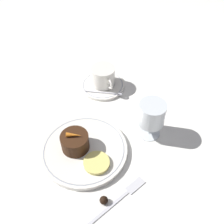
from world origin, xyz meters
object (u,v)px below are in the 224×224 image
wine_glass (152,116)px  fork (121,197)px  coffee_cup (103,76)px  dinner_plate (84,150)px  dessert_cake (75,142)px

wine_glass → fork: bearing=-51.1°
wine_glass → coffee_cup: bearing=-174.1°
wine_glass → dinner_plate: bearing=-98.2°
fork → coffee_cup: bearing=159.5°
coffee_cup → wine_glass: (0.25, 0.03, 0.03)m
dinner_plate → dessert_cake: bearing=-130.1°
fork → dessert_cake: size_ratio=2.47×
dinner_plate → coffee_cup: (-0.22, 0.17, 0.04)m
wine_glass → fork: 0.23m
coffee_cup → fork: size_ratio=0.57×
coffee_cup → dessert_cake: 0.28m
coffee_cup → dessert_cake: size_ratio=1.41×
dinner_plate → dessert_cake: 0.04m
fork → dessert_cake: 0.19m
dinner_plate → coffee_cup: 0.28m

